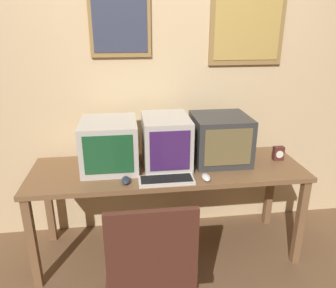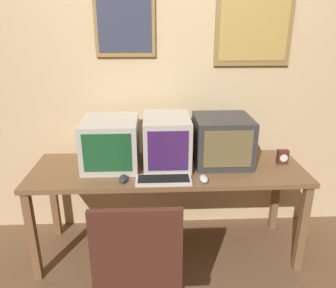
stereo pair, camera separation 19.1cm
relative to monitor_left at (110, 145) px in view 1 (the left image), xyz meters
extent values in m
cube|color=#D1B284|center=(0.43, 0.38, 0.36)|extent=(8.00, 0.05, 2.60)
cube|color=olive|center=(0.12, 0.34, 0.85)|extent=(0.47, 0.02, 0.50)
cube|color=#33384C|center=(0.12, 0.32, 0.85)|extent=(0.41, 0.01, 0.43)
cube|color=olive|center=(1.12, 0.34, 0.81)|extent=(0.61, 0.02, 0.58)
cube|color=#B79347|center=(1.12, 0.32, 0.81)|extent=(0.54, 0.01, 0.50)
cube|color=brown|center=(0.43, -0.07, -0.20)|extent=(2.05, 0.64, 0.04)
cube|color=brown|center=(-0.55, -0.34, -0.58)|extent=(0.06, 0.06, 0.72)
cube|color=brown|center=(1.41, -0.34, -0.58)|extent=(0.06, 0.06, 0.72)
cube|color=brown|center=(-0.55, 0.20, -0.58)|extent=(0.06, 0.06, 0.72)
cube|color=brown|center=(1.41, 0.20, -0.58)|extent=(0.06, 0.06, 0.72)
cube|color=#B7B2A8|center=(0.00, 0.00, 0.00)|extent=(0.41, 0.44, 0.36)
cube|color=#194C28|center=(0.00, -0.22, 0.01)|extent=(0.34, 0.01, 0.28)
cube|color=#B7B2A8|center=(0.42, -0.01, 0.01)|extent=(0.34, 0.44, 0.38)
cube|color=#3D1E56|center=(0.42, -0.23, 0.02)|extent=(0.28, 0.01, 0.29)
cube|color=#333333|center=(0.85, 0.02, 0.00)|extent=(0.42, 0.42, 0.37)
cube|color=brown|center=(0.85, -0.19, 0.01)|extent=(0.35, 0.01, 0.28)
cube|color=beige|center=(0.39, -0.30, -0.17)|extent=(0.39, 0.15, 0.02)
cube|color=black|center=(0.39, -0.30, -0.16)|extent=(0.35, 0.13, 0.00)
ellipsoid|color=silver|center=(0.67, -0.31, -0.16)|extent=(0.06, 0.11, 0.03)
ellipsoid|color=#282D3D|center=(0.11, -0.28, -0.16)|extent=(0.06, 0.11, 0.04)
cube|color=#4C231E|center=(1.32, -0.04, -0.13)|extent=(0.08, 0.05, 0.11)
cylinder|color=white|center=(1.32, -0.06, -0.13)|extent=(0.06, 0.00, 0.06)
cube|color=#472319|center=(0.23, -0.76, -0.49)|extent=(0.50, 0.50, 0.04)
cube|color=#472319|center=(0.23, -0.99, -0.22)|extent=(0.46, 0.04, 0.50)
camera|label=1|loc=(0.13, -2.32, 0.86)|focal=35.00mm
camera|label=2|loc=(0.32, -2.34, 0.86)|focal=35.00mm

